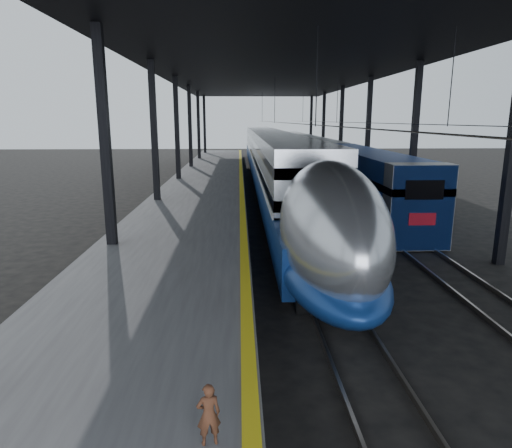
{
  "coord_description": "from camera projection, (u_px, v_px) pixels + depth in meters",
  "views": [
    {
      "loc": [
        -0.85,
        -12.27,
        5.7
      ],
      "look_at": [
        -0.26,
        3.83,
        2.0
      ],
      "focal_mm": 32.0,
      "sensor_mm": 36.0,
      "label": 1
    }
  ],
  "objects": [
    {
      "name": "canopy",
      "position": [
        279.0,
        68.0,
        30.76
      ],
      "size": [
        18.0,
        75.0,
        9.47
      ],
      "color": "black",
      "rests_on": "ground"
    },
    {
      "name": "ground",
      "position": [
        270.0,
        320.0,
        13.25
      ],
      "size": [
        160.0,
        160.0,
        0.0
      ],
      "primitive_type": "plane",
      "color": "black",
      "rests_on": "ground"
    },
    {
      "name": "child",
      "position": [
        209.0,
        414.0,
        6.66
      ],
      "size": [
        0.4,
        0.31,
        0.98
      ],
      "primitive_type": "imported",
      "rotation": [
        0.0,
        0.0,
        3.37
      ],
      "color": "#502C1A",
      "rests_on": "platform"
    },
    {
      "name": "yellow_strip",
      "position": [
        242.0,
        187.0,
        32.48
      ],
      "size": [
        0.3,
        80.0,
        0.01
      ],
      "primitive_type": "cube",
      "color": "yellow",
      "rests_on": "platform"
    },
    {
      "name": "rails",
      "position": [
        314.0,
        199.0,
        32.88
      ],
      "size": [
        6.52,
        80.0,
        0.16
      ],
      "color": "slate",
      "rests_on": "ground"
    },
    {
      "name": "second_train",
      "position": [
        317.0,
        158.0,
        46.11
      ],
      "size": [
        2.79,
        56.05,
        3.84
      ],
      "color": "navy",
      "rests_on": "ground"
    },
    {
      "name": "platform",
      "position": [
        202.0,
        194.0,
        32.5
      ],
      "size": [
        6.0,
        80.0,
        1.0
      ],
      "primitive_type": "cube",
      "color": "#4C4C4F",
      "rests_on": "ground"
    },
    {
      "name": "tgv_train",
      "position": [
        271.0,
        160.0,
        41.19
      ],
      "size": [
        3.23,
        65.2,
        4.63
      ],
      "color": "#B9BCC1",
      "rests_on": "ground"
    }
  ]
}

